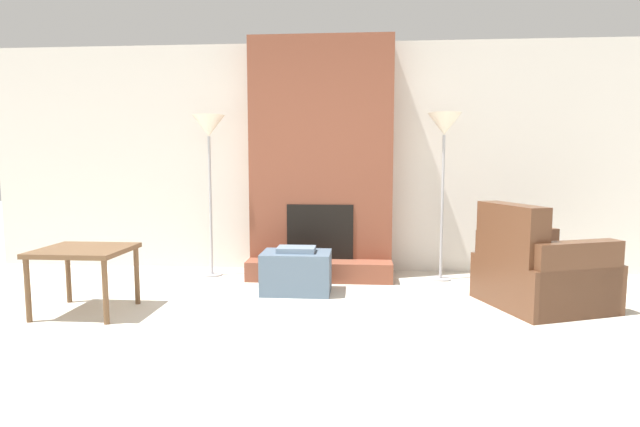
{
  "coord_description": "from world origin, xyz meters",
  "views": [
    {
      "loc": [
        0.42,
        -2.6,
        1.29
      ],
      "look_at": [
        0.0,
        2.75,
        0.71
      ],
      "focal_mm": 28.0,
      "sensor_mm": 36.0,
      "label": 1
    }
  ],
  "objects_px": {
    "side_table": "(84,256)",
    "floor_lamp_left": "(209,134)",
    "ottoman": "(296,271)",
    "armchair": "(536,274)",
    "floor_lamp_right": "(444,133)"
  },
  "relations": [
    {
      "from": "armchair",
      "to": "floor_lamp_right",
      "type": "xyz_separation_m",
      "value": [
        -0.68,
        0.92,
        1.28
      ]
    },
    {
      "from": "armchair",
      "to": "floor_lamp_left",
      "type": "distance_m",
      "value": 3.56
    },
    {
      "from": "ottoman",
      "to": "armchair",
      "type": "xyz_separation_m",
      "value": [
        2.16,
        -0.28,
        0.08
      ]
    },
    {
      "from": "floor_lamp_left",
      "to": "floor_lamp_right",
      "type": "relative_size",
      "value": 1.0
    },
    {
      "from": "ottoman",
      "to": "armchair",
      "type": "distance_m",
      "value": 2.18
    },
    {
      "from": "armchair",
      "to": "floor_lamp_right",
      "type": "bearing_deg",
      "value": 16.09
    },
    {
      "from": "ottoman",
      "to": "floor_lamp_left",
      "type": "xyz_separation_m",
      "value": [
        -1.03,
        0.65,
        1.36
      ]
    },
    {
      "from": "floor_lamp_right",
      "to": "side_table",
      "type": "bearing_deg",
      "value": -155.95
    },
    {
      "from": "armchair",
      "to": "floor_lamp_left",
      "type": "xyz_separation_m",
      "value": [
        -3.19,
        0.92,
        1.28
      ]
    },
    {
      "from": "ottoman",
      "to": "floor_lamp_right",
      "type": "distance_m",
      "value": 2.11
    },
    {
      "from": "side_table",
      "to": "floor_lamp_left",
      "type": "distance_m",
      "value": 1.9
    },
    {
      "from": "side_table",
      "to": "floor_lamp_right",
      "type": "relative_size",
      "value": 0.41
    },
    {
      "from": "ottoman",
      "to": "floor_lamp_right",
      "type": "relative_size",
      "value": 0.37
    },
    {
      "from": "armchair",
      "to": "side_table",
      "type": "bearing_deg",
      "value": 77.09
    },
    {
      "from": "floor_lamp_right",
      "to": "armchair",
      "type": "bearing_deg",
      "value": -53.72
    }
  ]
}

